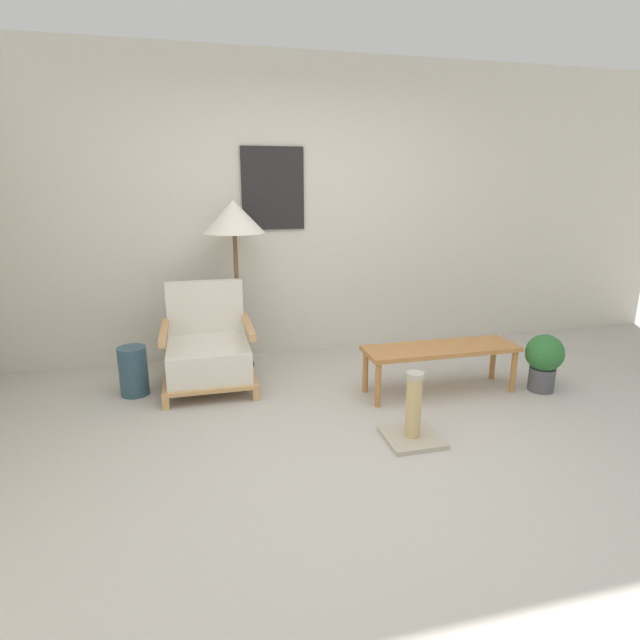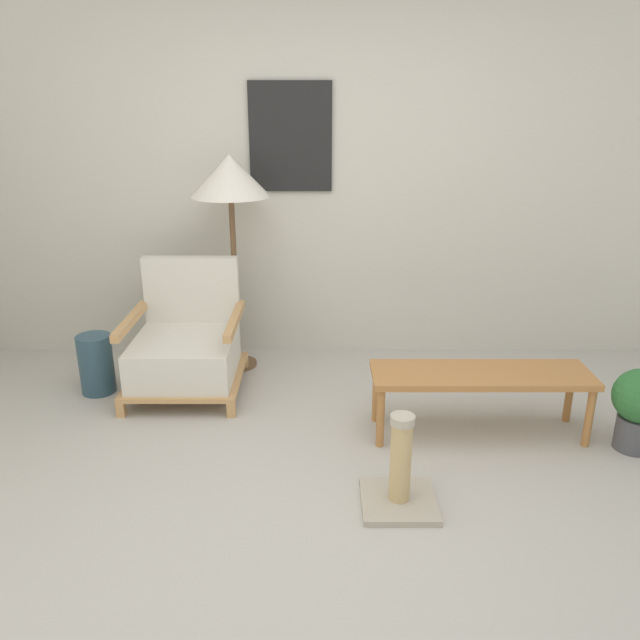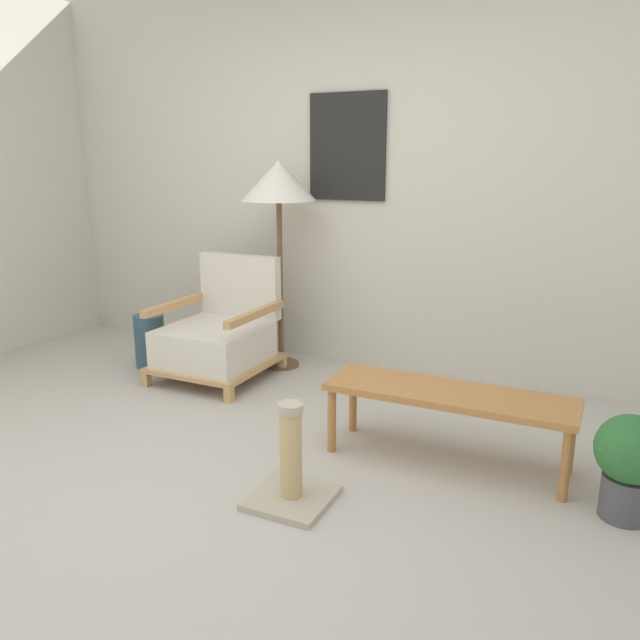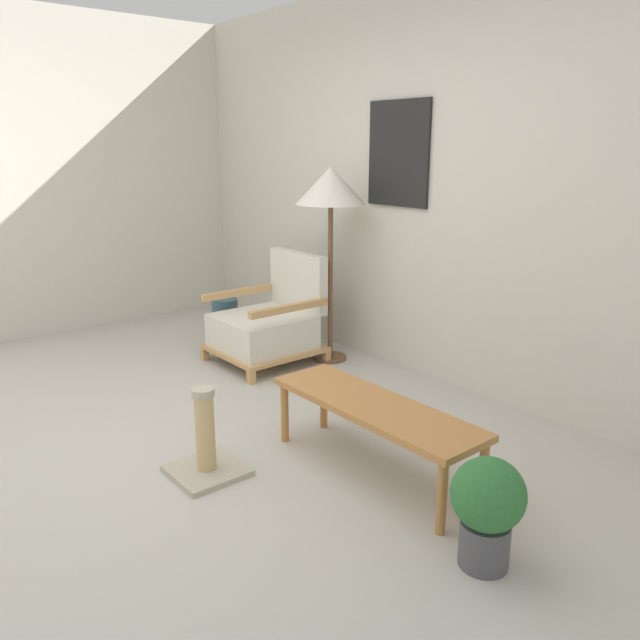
{
  "view_description": "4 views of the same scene",
  "coord_description": "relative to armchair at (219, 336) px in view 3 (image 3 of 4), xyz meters",
  "views": [
    {
      "loc": [
        -0.97,
        -2.44,
        1.59
      ],
      "look_at": [
        -0.05,
        1.26,
        0.55
      ],
      "focal_mm": 28.0,
      "sensor_mm": 36.0,
      "label": 1
    },
    {
      "loc": [
        -0.06,
        -2.24,
        1.79
      ],
      "look_at": [
        -0.05,
        1.26,
        0.55
      ],
      "focal_mm": 35.0,
      "sensor_mm": 36.0,
      "label": 2
    },
    {
      "loc": [
        1.49,
        -1.95,
        1.47
      ],
      "look_at": [
        -0.05,
        1.26,
        0.55
      ],
      "focal_mm": 35.0,
      "sensor_mm": 36.0,
      "label": 3
    },
    {
      "loc": [
        2.87,
        -1.13,
        1.61
      ],
      "look_at": [
        -0.05,
        1.26,
        0.55
      ],
      "focal_mm": 35.0,
      "sensor_mm": 36.0,
      "label": 4
    }
  ],
  "objects": [
    {
      "name": "ground_plane",
      "position": [
        0.92,
        -1.46,
        -0.29
      ],
      "size": [
        14.0,
        14.0,
        0.0
      ],
      "primitive_type": "plane",
      "color": "#B7B2A8"
    },
    {
      "name": "wall_back",
      "position": [
        0.92,
        0.72,
        1.06
      ],
      "size": [
        8.0,
        0.09,
        2.7
      ],
      "color": "beige",
      "rests_on": "ground_plane"
    },
    {
      "name": "armchair",
      "position": [
        0.0,
        0.0,
        0.0
      ],
      "size": [
        0.71,
        0.73,
        0.81
      ],
      "color": "tan",
      "rests_on": "ground_plane"
    },
    {
      "name": "floor_lamp",
      "position": [
        0.28,
        0.38,
        0.99
      ],
      "size": [
        0.52,
        0.52,
        1.46
      ],
      "color": "brown",
      "rests_on": "ground_plane"
    },
    {
      "name": "coffee_table",
      "position": [
        1.75,
        -0.57,
        0.04
      ],
      "size": [
        1.21,
        0.36,
        0.38
      ],
      "color": "#B2753D",
      "rests_on": "ground_plane"
    },
    {
      "name": "vase",
      "position": [
        -0.58,
        -0.04,
        -0.1
      ],
      "size": [
        0.22,
        0.22,
        0.39
      ],
      "primitive_type": "cylinder",
      "color": "#2D4C5B",
      "rests_on": "ground_plane"
    },
    {
      "name": "potted_plant",
      "position": [
        2.55,
        -0.74,
        -0.03
      ],
      "size": [
        0.29,
        0.29,
        0.46
      ],
      "color": "#4C4C51",
      "rests_on": "ground_plane"
    },
    {
      "name": "scratching_post",
      "position": [
        1.23,
        -1.24,
        -0.15
      ],
      "size": [
        0.35,
        0.35,
        0.46
      ],
      "color": "#B2A893",
      "rests_on": "ground_plane"
    }
  ]
}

